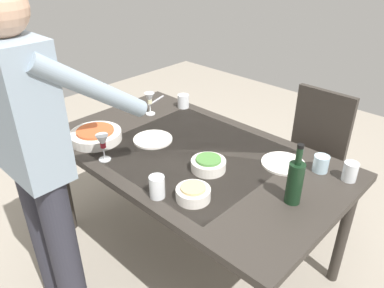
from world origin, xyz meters
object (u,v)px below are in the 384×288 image
Objects in this scene: water_cup_far_right at (321,164)px; water_cup_near_left at (157,187)px; serving_bowl_pasta at (96,135)px; side_bowl_bread at (193,193)px; side_bowl_salad at (208,164)px; dining_table at (192,162)px; person_server at (37,154)px; chair_near at (312,148)px; dinner_plate_near at (153,139)px; dinner_plate_far at (283,163)px; wine_glass_left at (150,100)px; water_cup_far_left at (183,101)px; water_cup_near_right at (350,171)px; wine_glass_right at (103,143)px; wine_bottle at (295,181)px.

water_cup_near_left is at bearing 58.49° from water_cup_far_right.
serving_bowl_pasta is 0.80m from side_bowl_bread.
water_cup_near_left is 0.60× the size of side_bowl_salad.
dining_table is 0.45m from water_cup_near_left.
chair_near is at bearing -108.05° from person_server.
serving_bowl_pasta is at bearing 43.37° from dinner_plate_near.
dinner_plate_far is (-0.66, -0.99, -0.21)m from person_server.
wine_glass_left is at bearing 39.20° from chair_near.
water_cup_far_left reaches higher than water_cup_far_right.
water_cup_near_right is at bearing -162.37° from dinner_plate_far.
water_cup_far_left reaches higher than dining_table.
water_cup_far_left reaches higher than serving_bowl_pasta.
water_cup_near_right is 1.08m from dinner_plate_near.
wine_glass_right is at bearing 116.02° from wine_glass_left.
wine_glass_left is (0.33, -0.92, -0.11)m from person_server.
wine_bottle is 0.90m from dinner_plate_near.
wine_glass_left is 0.47m from serving_bowl_pasta.
person_server reaches higher than water_cup_far_right.
wine_glass_right is 1.39× the size of water_cup_near_left.
water_cup_far_right reaches higher than serving_bowl_pasta.
side_bowl_bread is 0.70× the size of dinner_plate_far.
water_cup_far_left is 0.81m from side_bowl_salad.
wine_bottle reaches higher than side_bowl_salad.
side_bowl_salad is at bearing 36.03° from water_cup_near_right.
person_server reaches higher than wine_glass_right.
wine_glass_right is 0.94× the size of side_bowl_bread.
wine_glass_right is 0.66× the size of dinner_plate_far.
wine_glass_left is 0.84× the size of side_bowl_salad.
dinner_plate_far is at bearing -112.93° from water_cup_near_left.
dinner_plate_near is (-0.02, -0.32, -0.10)m from wine_glass_right.
wine_glass_right is 0.57m from side_bowl_salad.
water_cup_far_right is (-0.83, -1.06, -0.17)m from person_server.
serving_bowl_pasta is at bearing 26.66° from water_cup_near_right.
chair_near is 1.31m from water_cup_near_left.
water_cup_far_right is (-0.61, -0.31, 0.11)m from dining_table.
water_cup_near_left is 0.94m from water_cup_near_right.
wine_bottle is 1.20m from wine_glass_left.
dinner_plate_near is (-0.24, -0.23, -0.03)m from serving_bowl_pasta.
wine_glass_left is 1.17m from water_cup_far_right.
side_bowl_bread is 0.61m from dinner_plate_near.
wine_bottle reaches higher than wine_glass_left.
side_bowl_bread is (-0.13, -0.10, -0.02)m from water_cup_near_left.
water_cup_near_right is at bearing 176.68° from water_cup_far_left.
dinner_plate_far is (-0.25, -0.31, -0.03)m from side_bowl_salad.
side_bowl_salad reaches higher than dinner_plate_near.
wine_glass_left is at bearing -38.73° from water_cup_near_left.
water_cup_near_right is 1.40m from serving_bowl_pasta.
wine_bottle reaches higher than side_bowl_bread.
dining_table is 0.44m from side_bowl_bread.
water_cup_near_left is at bearing 112.28° from dining_table.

